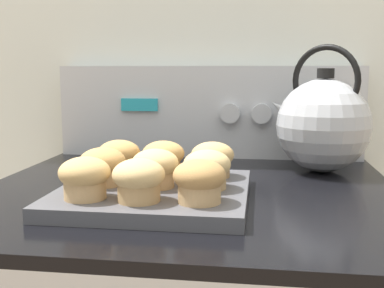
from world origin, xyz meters
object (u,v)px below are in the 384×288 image
muffin_pan (155,193)px  muffin_r0_c1 (139,179)px  muffin_r1_c0 (103,166)px  muffin_r2_c0 (119,157)px  tea_kettle (323,124)px  muffin_r1_c1 (155,168)px  muffin_r0_c2 (199,181)px  muffin_r2_c2 (212,159)px  muffin_r1_c2 (207,169)px  muffin_r2_c1 (163,158)px  muffin_r0_c0 (85,177)px

muffin_pan → muffin_r0_c1: 0.10m
muffin_pan → muffin_r1_c0: 0.09m
muffin_r2_c0 → muffin_r0_c1: bearing=-65.1°
muffin_r2_c0 → tea_kettle: 0.42m
muffin_pan → muffin_r1_c0: bearing=-179.5°
muffin_r1_c1 → tea_kettle: size_ratio=0.29×
muffin_r0_c2 → muffin_r2_c2: size_ratio=1.00×
muffin_r1_c0 → muffin_r2_c2: bearing=27.0°
muffin_r0_c1 → muffin_r1_c1: 0.09m
tea_kettle → muffin_r1_c0: bearing=-144.7°
muffin_r1_c1 → tea_kettle: bearing=42.8°
muffin_r1_c0 → tea_kettle: bearing=35.3°
muffin_pan → muffin_r1_c2: bearing=0.0°
muffin_r0_c2 → muffin_r2_c0: size_ratio=1.00×
muffin_r0_c1 → muffin_r2_c0: 0.19m
muffin_r1_c0 → muffin_r2_c0: size_ratio=1.00×
muffin_r0_c1 → tea_kettle: 0.46m
muffin_r0_c1 → muffin_r2_c2: same height
muffin_r1_c0 → muffin_r1_c1: (0.09, -0.00, 0.00)m
muffin_r0_c1 → muffin_r1_c0: same height
muffin_r0_c2 → muffin_r1_c0: bearing=154.0°
muffin_pan → muffin_r2_c0: 0.13m
muffin_r1_c0 → muffin_r2_c2: same height
muffin_r1_c1 → muffin_r2_c0: same height
muffin_r2_c0 → muffin_r2_c1: (0.08, 0.00, 0.00)m
muffin_r1_c0 → muffin_r1_c1: same height
muffin_r0_c2 → muffin_r1_c0: 0.19m
muffin_r0_c1 → muffin_r2_c2: bearing=63.3°
muffin_r2_c1 → muffin_r1_c1: bearing=-86.9°
muffin_r0_c0 → muffin_r1_c0: same height
muffin_r1_c0 → muffin_r1_c2: 0.17m
muffin_pan → muffin_r1_c2: 0.09m
muffin_r1_c1 → muffin_r2_c1: same height
muffin_pan → muffin_r0_c0: size_ratio=3.96×
muffin_r0_c0 → muffin_r1_c0: (-0.00, 0.08, 0.00)m
tea_kettle → muffin_r0_c1: bearing=-129.8°
muffin_r1_c1 → muffin_r2_c1: bearing=93.1°
muffin_r2_c1 → muffin_r1_c2: bearing=-44.5°
muffin_pan → muffin_r0_c2: 0.12m
muffin_r0_c0 → muffin_r0_c2: size_ratio=1.00×
muffin_r0_c2 → muffin_r1_c0: size_ratio=1.00×
muffin_r0_c0 → muffin_r2_c1: 0.19m
muffin_r1_c1 → muffin_r1_c2: (0.08, 0.00, 0.00)m
muffin_r2_c2 → muffin_r1_c1: bearing=-133.0°
tea_kettle → muffin_r2_c1: bearing=-148.6°
muffin_r1_c2 → muffin_r2_c2: (0.00, 0.09, 0.00)m
tea_kettle → muffin_r0_c0: bearing=-136.9°
muffin_r0_c2 → muffin_r1_c1: 0.11m
muffin_r1_c1 → muffin_r2_c2: size_ratio=1.00×
muffin_r0_c2 → muffin_r2_c2: 0.17m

